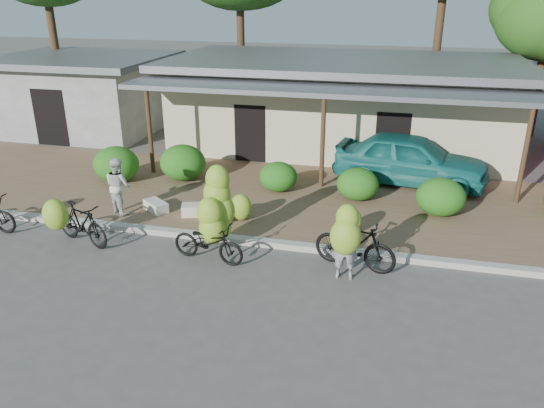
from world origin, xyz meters
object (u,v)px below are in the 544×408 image
(bike_right, at_px, (353,241))
(bystander, at_px, (118,185))
(bike_left, at_px, (77,222))
(teal_van, at_px, (411,159))
(bike_center, at_px, (213,222))
(vendor, at_px, (345,245))
(sack_far, at_px, (156,206))
(sack_near, at_px, (198,210))

(bike_right, distance_m, bystander, 6.61)
(bike_left, distance_m, bike_right, 6.53)
(bystander, xyz_separation_m, teal_van, (7.61, 4.18, 0.03))
(bike_center, distance_m, vendor, 3.06)
(sack_far, height_order, teal_van, teal_van)
(bystander, height_order, teal_van, teal_van)
(teal_van, bearing_deg, sack_near, 134.35)
(bike_left, xyz_separation_m, bystander, (0.10, 1.87, 0.26))
(bystander, bearing_deg, bike_right, -164.21)
(teal_van, bearing_deg, bike_center, 151.89)
(teal_van, bearing_deg, bike_left, 137.16)
(vendor, bearing_deg, bike_right, -116.17)
(bike_center, height_order, bike_right, bike_center)
(bike_center, bearing_deg, bike_left, 104.14)
(bike_right, distance_m, sack_far, 5.82)
(vendor, relative_size, teal_van, 0.34)
(bike_center, xyz_separation_m, sack_near, (-1.13, 1.87, -0.57))
(sack_near, xyz_separation_m, bystander, (-2.12, -0.29, 0.61))
(sack_near, bearing_deg, bike_right, -23.32)
(sack_far, bearing_deg, sack_near, 0.96)
(bike_center, distance_m, teal_van, 7.22)
(bike_right, height_order, teal_van, bike_right)
(bike_center, relative_size, sack_far, 2.85)
(bike_left, xyz_separation_m, teal_van, (7.71, 6.05, 0.29))
(bike_right, xyz_separation_m, vendor, (-0.13, -0.33, 0.06))
(bike_left, height_order, bike_center, bike_center)
(bike_left, distance_m, teal_van, 9.80)
(bystander, bearing_deg, teal_van, -121.75)
(bike_center, xyz_separation_m, bike_right, (3.17, 0.02, -0.12))
(bike_center, xyz_separation_m, teal_van, (4.36, 5.76, 0.07))
(bike_right, bearing_deg, bike_center, 105.02)
(bike_left, relative_size, sack_near, 2.13)
(bike_center, xyz_separation_m, vendor, (3.04, -0.31, -0.06))
(vendor, bearing_deg, bystander, -21.53)
(sack_far, relative_size, vendor, 0.48)
(bike_left, height_order, bike_right, bike_right)
(sack_near, bearing_deg, sack_far, -179.04)
(bike_left, bearing_deg, vendor, -70.33)
(vendor, xyz_separation_m, bystander, (-6.29, 1.89, 0.11))
(vendor, distance_m, bystander, 6.57)
(teal_van, bearing_deg, bike_right, 177.33)
(bike_right, xyz_separation_m, teal_van, (1.19, 5.74, 0.19))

